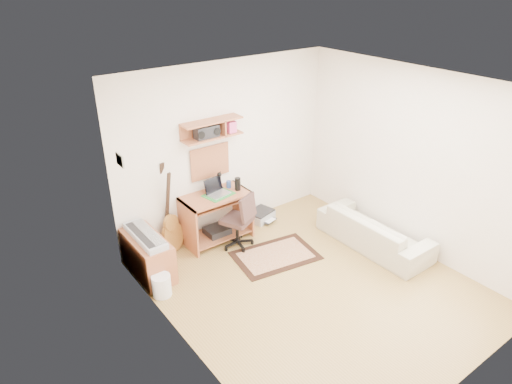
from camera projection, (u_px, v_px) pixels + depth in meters
floor at (313, 287)px, 5.97m from camera, size 3.60×4.00×0.01m
ceiling at (327, 87)px, 4.81m from camera, size 3.60×4.00×0.01m
back_wall at (226, 148)px, 6.83m from camera, size 3.60×0.01×2.60m
left_wall at (184, 249)px, 4.42m from camera, size 0.01×4.00×2.60m
right_wall at (414, 162)px, 6.35m from camera, size 0.01×4.00×2.60m
wall_shelf at (212, 129)px, 6.40m from camera, size 0.90×0.25×0.26m
cork_board at (210, 162)px, 6.71m from camera, size 0.64×0.03×0.49m
wall_photo at (120, 160)px, 5.32m from camera, size 0.02×0.20×0.15m
desk at (217, 218)px, 6.83m from camera, size 1.00×0.55×0.75m
laptop at (218, 187)px, 6.62m from camera, size 0.37×0.37×0.24m
speaker at (238, 184)px, 6.78m from camera, size 0.09×0.09×0.19m
desk_lamp at (221, 180)px, 6.80m from camera, size 0.10×0.10×0.29m
pencil_cup at (229, 184)px, 6.87m from camera, size 0.07×0.07×0.11m
boombox at (206, 132)px, 6.35m from camera, size 0.34×0.16×0.18m
rug at (276, 255)px, 6.59m from camera, size 1.27×0.95×0.02m
task_chair at (237, 220)px, 6.65m from camera, size 0.59×0.59×0.87m
cabinet at (148, 256)px, 6.11m from camera, size 0.40×0.90×0.55m
music_keyboard at (145, 236)px, 5.97m from camera, size 0.26×0.85×0.07m
guitar at (170, 209)px, 6.44m from camera, size 0.41×0.32×1.34m
waste_basket at (162, 285)px, 5.75m from camera, size 0.29×0.29×0.29m
printer at (261, 215)px, 7.50m from camera, size 0.47×0.41×0.15m
sofa at (375, 226)px, 6.70m from camera, size 0.51×1.73×0.68m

